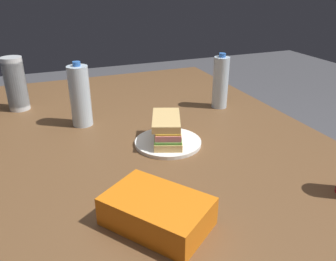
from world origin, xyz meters
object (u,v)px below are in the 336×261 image
(sandwich, at_px, (167,129))
(water_bottle_tall, at_px, (80,96))
(water_bottle_spare, at_px, (221,82))
(paper_plate, at_px, (168,142))
(plastic_cup_stack, at_px, (16,84))
(dining_table, at_px, (159,157))
(chip_bag, at_px, (157,211))

(sandwich, xyz_separation_m, water_bottle_tall, (0.27, 0.24, 0.06))
(sandwich, xyz_separation_m, water_bottle_spare, (0.25, -0.34, 0.06))
(paper_plate, bearing_deg, plastic_cup_stack, 40.74)
(paper_plate, relative_size, water_bottle_spare, 0.97)
(sandwich, distance_m, water_bottle_tall, 0.37)
(dining_table, xyz_separation_m, sandwich, (-0.04, -0.02, 0.13))
(plastic_cup_stack, xyz_separation_m, water_bottle_spare, (-0.29, -0.80, -0.00))
(dining_table, relative_size, water_bottle_tall, 7.30)
(chip_bag, bearing_deg, sandwich, -60.96)
(dining_table, distance_m, sandwich, 0.13)
(sandwich, bearing_deg, water_bottle_tall, 41.70)
(water_bottle_spare, bearing_deg, paper_plate, 126.81)
(water_bottle_spare, bearing_deg, sandwich, 126.32)
(plastic_cup_stack, bearing_deg, water_bottle_spare, -109.69)
(dining_table, distance_m, water_bottle_tall, 0.37)
(water_bottle_tall, bearing_deg, paper_plate, -138.69)
(water_bottle_tall, bearing_deg, dining_table, -135.18)
(chip_bag, bearing_deg, plastic_cup_stack, -18.34)
(water_bottle_tall, xyz_separation_m, plastic_cup_stack, (0.26, 0.22, -0.00))
(sandwich, relative_size, water_bottle_spare, 0.88)
(dining_table, bearing_deg, sandwich, -160.22)
(paper_plate, height_order, sandwich, sandwich)
(paper_plate, xyz_separation_m, water_bottle_spare, (0.25, -0.34, 0.10))
(water_bottle_tall, relative_size, water_bottle_spare, 1.04)
(paper_plate, relative_size, chip_bag, 0.97)
(dining_table, relative_size, plastic_cup_stack, 7.97)
(dining_table, height_order, chip_bag, chip_bag)
(paper_plate, bearing_deg, chip_bag, 154.97)
(water_bottle_tall, bearing_deg, chip_bag, -173.87)
(paper_plate, xyz_separation_m, plastic_cup_stack, (0.54, 0.46, 0.10))
(sandwich, distance_m, chip_bag, 0.41)
(paper_plate, relative_size, water_bottle_tall, 0.93)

